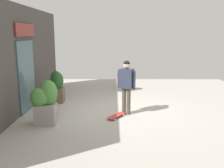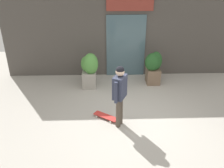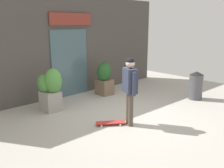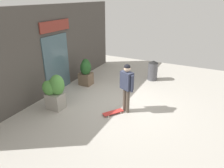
% 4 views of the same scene
% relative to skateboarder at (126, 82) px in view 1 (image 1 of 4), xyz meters
% --- Properties ---
extents(ground_plane, '(12.00, 12.00, 0.00)m').
position_rel_skateboarder_xyz_m(ground_plane, '(0.33, 0.32, -1.08)').
color(ground_plane, '#B2ADA3').
extents(building_facade, '(8.96, 0.31, 3.51)m').
position_rel_skateboarder_xyz_m(building_facade, '(0.34, 3.50, 0.66)').
color(building_facade, '#4C4742').
rests_on(building_facade, ground_plane).
extents(skateboarder, '(0.42, 0.56, 1.76)m').
position_rel_skateboarder_xyz_m(skateboarder, '(0.00, 0.00, 0.00)').
color(skateboarder, '#4C4238').
rests_on(skateboarder, ground_plane).
extents(skateboard, '(0.74, 0.61, 0.08)m').
position_rel_skateboarder_xyz_m(skateboard, '(-0.37, 0.33, -1.02)').
color(skateboard, red).
rests_on(skateboard, ground_plane).
extents(planter_box_left, '(0.62, 0.75, 1.29)m').
position_rel_skateboarder_xyz_m(planter_box_left, '(-0.91, 2.39, -0.37)').
color(planter_box_left, gray).
rests_on(planter_box_left, ground_plane).
extents(planter_box_right, '(0.63, 0.56, 1.21)m').
position_rel_skateboarder_xyz_m(planter_box_right, '(1.40, 2.58, -0.42)').
color(planter_box_right, brown).
rests_on(planter_box_right, ground_plane).
extents(trash_bin, '(0.47, 0.47, 0.97)m').
position_rel_skateboarder_xyz_m(trash_bin, '(3.34, 0.02, -0.60)').
color(trash_bin, '#4C4C51').
rests_on(trash_bin, ground_plane).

